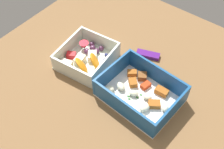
# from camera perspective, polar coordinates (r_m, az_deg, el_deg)

# --- Properties ---
(table_surface) EXTENTS (0.80, 0.80, 0.02)m
(table_surface) POSITION_cam_1_polar(r_m,az_deg,el_deg) (0.81, 0.83, -1.84)
(table_surface) COLOR brown
(table_surface) RESTS_ON ground
(pasta_container) EXTENTS (0.21, 0.17, 0.06)m
(pasta_container) POSITION_cam_1_polar(r_m,az_deg,el_deg) (0.76, 5.64, -3.72)
(pasta_container) COLOR white
(pasta_container) RESTS_ON table_surface
(fruit_bowl) EXTENTS (0.16, 0.17, 0.06)m
(fruit_bowl) POSITION_cam_1_polar(r_m,az_deg,el_deg) (0.84, -5.13, 3.35)
(fruit_bowl) COLOR silver
(fruit_bowl) RESTS_ON table_surface
(candy_bar) EXTENTS (0.07, 0.05, 0.01)m
(candy_bar) POSITION_cam_1_polar(r_m,az_deg,el_deg) (0.87, 7.19, 3.94)
(candy_bar) COLOR #51197A
(candy_bar) RESTS_ON table_surface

